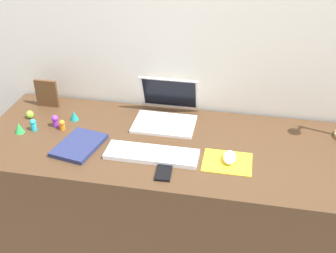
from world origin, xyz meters
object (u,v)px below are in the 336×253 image
at_px(toy_figurine_purple, 55,120).
at_px(picture_frame, 47,93).
at_px(toy_figurine_teal, 74,115).
at_px(toy_figurine_green, 19,128).
at_px(toy_figurine_lime, 30,114).
at_px(cell_phone, 164,171).
at_px(toy_figurine_orange, 62,125).
at_px(mouse, 230,157).
at_px(keyboard, 152,154).
at_px(notebook_pad, 79,145).
at_px(toy_figurine_cyan, 33,125).
at_px(laptop, 167,110).

bearing_deg(toy_figurine_purple, picture_frame, 123.54).
bearing_deg(toy_figurine_teal, toy_figurine_green, -141.78).
xyz_separation_m(toy_figurine_lime, toy_figurine_green, (0.02, -0.14, 0.00)).
height_order(picture_frame, toy_figurine_lime, picture_frame).
bearing_deg(toy_figurine_green, cell_phone, -13.19).
distance_m(toy_figurine_orange, toy_figurine_purple, 0.05).
xyz_separation_m(mouse, picture_frame, (-0.98, 0.32, 0.05)).
xyz_separation_m(mouse, cell_phone, (-0.26, -0.13, -0.02)).
height_order(keyboard, toy_figurine_lime, toy_figurine_lime).
xyz_separation_m(keyboard, toy_figurine_orange, (-0.48, 0.14, 0.02)).
bearing_deg(notebook_pad, toy_figurine_cyan, 170.98).
xyz_separation_m(notebook_pad, toy_figurine_lime, (-0.34, 0.20, 0.01)).
relative_size(laptop, cell_phone, 2.34).
relative_size(cell_phone, picture_frame, 0.85).
xyz_separation_m(notebook_pad, toy_figurine_cyan, (-0.27, 0.10, 0.02)).
bearing_deg(mouse, cell_phone, -153.72).
relative_size(mouse, toy_figurine_green, 1.89).
distance_m(laptop, picture_frame, 0.65).
distance_m(mouse, cell_phone, 0.29).
bearing_deg(keyboard, toy_figurine_teal, 152.53).
bearing_deg(mouse, laptop, 137.87).
relative_size(mouse, toy_figurine_cyan, 1.59).
distance_m(picture_frame, toy_figurine_lime, 0.15).
distance_m(toy_figurine_cyan, toy_figurine_teal, 0.20).
xyz_separation_m(picture_frame, toy_figurine_cyan, (0.04, -0.24, -0.04)).
distance_m(keyboard, picture_frame, 0.74).
bearing_deg(notebook_pad, laptop, 54.43).
bearing_deg(cell_phone, toy_figurine_orange, 152.70).
xyz_separation_m(toy_figurine_lime, toy_figurine_orange, (0.21, -0.07, 0.01)).
relative_size(cell_phone, notebook_pad, 0.53).
bearing_deg(toy_figurine_orange, toy_figurine_cyan, -166.26).
bearing_deg(toy_figurine_purple, toy_figurine_teal, 51.56).
bearing_deg(keyboard, toy_figurine_orange, 163.96).
bearing_deg(cell_phone, toy_figurine_lime, 153.81).
xyz_separation_m(keyboard, notebook_pad, (-0.34, 0.01, 0.00)).
xyz_separation_m(mouse, toy_figurine_purple, (-0.86, 0.13, 0.01)).
relative_size(cell_phone, toy_figurine_lime, 3.10).
distance_m(keyboard, toy_figurine_orange, 0.50).
height_order(notebook_pad, toy_figurine_lime, toy_figurine_lime).
bearing_deg(toy_figurine_cyan, toy_figurine_orange, 13.74).
bearing_deg(picture_frame, toy_figurine_green, -94.34).
xyz_separation_m(toy_figurine_orange, toy_figurine_purple, (-0.04, 0.02, 0.01)).
relative_size(keyboard, cell_phone, 3.20).
bearing_deg(keyboard, toy_figurine_lime, 162.96).
bearing_deg(cell_phone, keyboard, 122.56).
xyz_separation_m(toy_figurine_cyan, toy_figurine_green, (-0.06, -0.03, -0.01)).
bearing_deg(laptop, toy_figurine_teal, -168.43).
xyz_separation_m(laptop, toy_figurine_purple, (-0.52, -0.17, -0.02)).
bearing_deg(toy_figurine_green, laptop, 21.24).
bearing_deg(toy_figurine_cyan, keyboard, -9.72).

